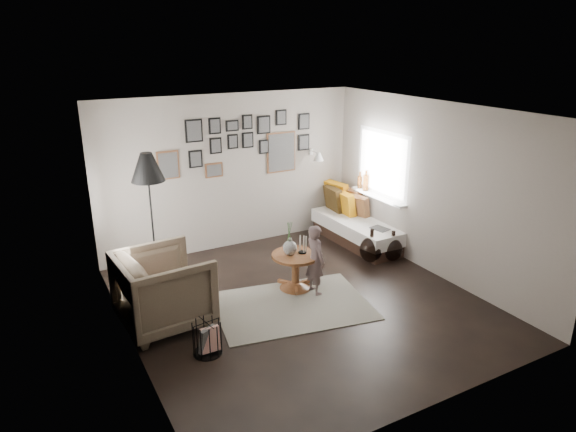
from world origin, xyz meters
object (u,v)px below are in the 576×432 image
demijohn_large (371,249)px  demijohn_small (392,249)px  vase (290,245)px  pedestal_table (295,273)px  daybed (357,225)px  magazine_basket (207,338)px  armchair (164,289)px  child (315,260)px  floor_lamp (148,172)px

demijohn_large → demijohn_small: demijohn_large is taller
vase → pedestal_table: bearing=-14.0°
vase → daybed: bearing=28.8°
vase → magazine_basket: size_ratio=1.22×
demijohn_small → vase: bearing=-177.4°
vase → armchair: vase is taller
daybed → child: (-1.69, -1.34, 0.22)m
daybed → armchair: bearing=-164.5°
floor_lamp → demijohn_large: floor_lamp is taller
demijohn_small → daybed: bearing=89.9°
magazine_basket → child: size_ratio=0.39×
floor_lamp → demijohn_small: (3.58, -0.94, -1.51)m
magazine_basket → demijohn_large: (3.20, 1.15, 0.02)m
floor_lamp → magazine_basket: (0.04, -1.97, -1.50)m
pedestal_table → floor_lamp: floor_lamp is taller
daybed → armchair: 3.95m
armchair → child: bearing=-99.8°
pedestal_table → armchair: 1.92m
armchair → child: (2.08, -0.19, 0.03)m
magazine_basket → vase: bearing=30.5°
demijohn_large → pedestal_table: bearing=-171.5°
child → vase: bearing=41.2°
armchair → vase: bearing=-92.1°
magazine_basket → daybed: bearing=29.6°
vase → daybed: (1.95, 1.07, -0.39)m
pedestal_table → child: child is taller
demijohn_large → child: child is taller
demijohn_small → child: (-1.69, -0.36, 0.32)m
pedestal_table → floor_lamp: (-1.72, 1.05, 1.45)m
floor_lamp → magazine_basket: bearing=-88.8°
vase → demijohn_large: (1.61, 0.21, -0.47)m
vase → daybed: size_ratio=0.25×
daybed → demijohn_large: daybed is taller
demijohn_large → child: bearing=-160.6°
pedestal_table → vase: 0.44m
vase → floor_lamp: (-1.64, 1.03, 1.02)m
vase → demijohn_large: size_ratio=0.87×
magazine_basket → demijohn_large: bearing=19.7°
pedestal_table → demijohn_small: size_ratio=1.34×
armchair → floor_lamp: floor_lamp is taller
daybed → floor_lamp: 3.85m
child → magazine_basket: bearing=107.6°
child → demijohn_small: bearing=-80.4°
vase → armchair: bearing=-177.7°
pedestal_table → magazine_basket: pedestal_table is taller
pedestal_table → demijohn_small: bearing=3.4°
daybed → magazine_basket: (-3.55, -2.01, -0.10)m
pedestal_table → vase: (-0.08, 0.02, 0.44)m
vase → demijohn_large: bearing=7.4°
daybed → demijohn_small: size_ratio=3.89×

